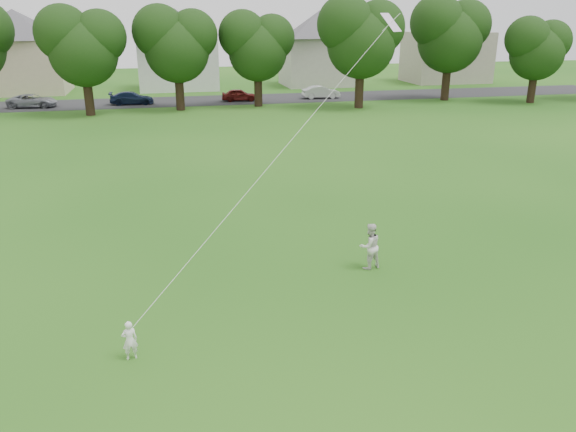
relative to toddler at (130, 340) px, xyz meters
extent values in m
plane|color=#1B4F12|center=(3.26, 0.61, -0.49)|extent=(160.00, 160.00, 0.00)
cube|color=#2D2D30|center=(3.26, 42.61, -0.49)|extent=(90.00, 7.00, 0.01)
imported|color=white|center=(0.00, 0.00, 0.00)|extent=(0.40, 0.30, 0.99)
imported|color=silver|center=(7.19, 3.53, 0.26)|extent=(0.85, 0.73, 1.50)
plane|color=white|center=(9.58, 8.61, 6.86)|extent=(1.05, 1.02, 0.65)
cylinder|color=white|center=(4.79, 4.31, 3.54)|extent=(0.01, 0.01, 14.49)
cylinder|color=black|center=(-4.47, 36.20, 1.16)|extent=(0.72, 0.72, 3.31)
cylinder|color=black|center=(2.77, 37.32, 1.17)|extent=(0.73, 0.73, 3.33)
cylinder|color=black|center=(9.63, 38.00, 1.09)|extent=(0.71, 0.71, 3.17)
cylinder|color=black|center=(18.04, 35.15, 1.32)|extent=(0.75, 0.75, 3.63)
cylinder|color=black|center=(27.69, 37.95, 1.35)|extent=(0.76, 0.76, 3.69)
cylinder|color=black|center=(34.65, 34.62, 0.99)|extent=(0.69, 0.69, 2.97)
imported|color=gray|center=(-9.84, 41.61, 0.09)|extent=(4.28, 2.26, 1.15)
imported|color=#131F3C|center=(-1.42, 41.61, 0.08)|extent=(3.93, 1.66, 1.13)
imported|color=maroon|center=(8.43, 41.61, 0.08)|extent=(3.43, 1.61, 1.14)
imported|color=#BDBDBD|center=(16.44, 41.61, 0.12)|extent=(3.68, 1.39, 1.20)
cube|color=beige|center=(-12.74, 52.61, 2.17)|extent=(9.08, 7.35, 5.34)
pyramid|color=#524F55|center=(-12.74, 52.61, 7.78)|extent=(13.09, 13.09, 2.93)
cube|color=white|center=(3.26, 52.61, 2.21)|extent=(8.29, 6.93, 5.41)
pyramid|color=#524F55|center=(3.26, 52.61, 7.89)|extent=(11.96, 11.96, 2.98)
cube|color=#BCB5A9|center=(19.26, 52.61, 2.15)|extent=(8.10, 6.70, 5.29)
pyramid|color=#524F55|center=(19.26, 52.61, 7.71)|extent=(11.69, 11.69, 2.91)
cube|color=#AEA390|center=(35.26, 52.61, 2.41)|extent=(9.26, 6.61, 5.81)
pyramid|color=#524F55|center=(35.26, 52.61, 8.52)|extent=(13.36, 13.36, 3.20)
camera|label=1|loc=(1.10, -11.78, 7.06)|focal=35.00mm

